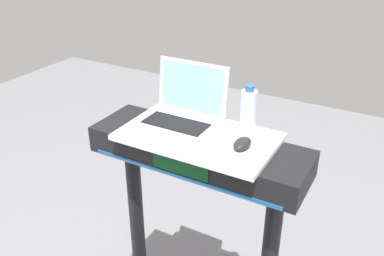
% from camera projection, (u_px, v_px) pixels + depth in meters
% --- Properties ---
extents(desk_board, '(0.61, 0.36, 0.02)m').
position_uv_depth(desk_board, '(198.00, 136.00, 1.65)').
color(desk_board, white).
rests_on(desk_board, treadmill_base).
extents(laptop, '(0.32, 0.25, 0.24)m').
position_uv_depth(laptop, '(183.00, 112.00, 1.72)').
color(laptop, '#B7B7BC').
rests_on(laptop, desk_board).
extents(computer_mouse, '(0.06, 0.10, 0.03)m').
position_uv_depth(computer_mouse, '(242.00, 143.00, 1.55)').
color(computer_mouse, black).
rests_on(computer_mouse, desk_board).
extents(water_bottle, '(0.06, 0.06, 0.20)m').
position_uv_depth(water_bottle, '(248.00, 112.00, 1.61)').
color(water_bottle, silver).
rests_on(water_bottle, desk_board).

